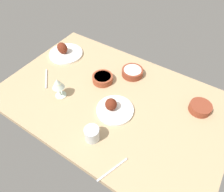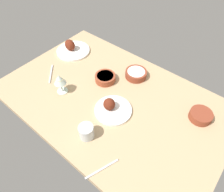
{
  "view_description": "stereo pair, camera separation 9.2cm",
  "coord_description": "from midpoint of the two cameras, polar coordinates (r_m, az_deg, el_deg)",
  "views": [
    {
      "loc": [
        -45.09,
        68.95,
        99.96
      ],
      "look_at": [
        0.0,
        0.0,
        6.0
      ],
      "focal_mm": 32.39,
      "sensor_mm": 36.0,
      "label": 1
    },
    {
      "loc": [
        -52.5,
        63.49,
        99.96
      ],
      "look_at": [
        0.0,
        0.0,
        6.0
      ],
      "focal_mm": 32.39,
      "sensor_mm": 36.0,
      "label": 2
    }
  ],
  "objects": [
    {
      "name": "wine_glass",
      "position": [
        1.26,
        -17.09,
        3.08
      ],
      "size": [
        7.6,
        7.6,
        14.0
      ],
      "color": "silver",
      "rests_on": "dining_table"
    },
    {
      "name": "plate_far_side",
      "position": [
        1.63,
        -14.82,
        11.89
      ],
      "size": [
        25.48,
        25.48,
        10.07
      ],
      "color": "white",
      "rests_on": "dining_table"
    },
    {
      "name": "bowl_cream",
      "position": [
        1.4,
        3.85,
        6.73
      ],
      "size": [
        14.55,
        14.55,
        4.64
      ],
      "color": "brown",
      "rests_on": "dining_table"
    },
    {
      "name": "spoon_loose",
      "position": [
        1.02,
        -2.59,
        -20.16
      ],
      "size": [
        6.88,
        17.24,
        0.8
      ],
      "primitive_type": "cube",
      "rotation": [
        0.0,
        0.0,
        4.37
      ],
      "color": "silver",
      "rests_on": "dining_table"
    },
    {
      "name": "bowl_onions",
      "position": [
        1.35,
        -4.62,
        4.93
      ],
      "size": [
        13.65,
        13.65,
        4.55
      ],
      "color": "brown",
      "rests_on": "dining_table"
    },
    {
      "name": "plate_near_viewer",
      "position": [
        1.19,
        -1.73,
        -3.54
      ],
      "size": [
        22.12,
        22.12,
        8.86
      ],
      "color": "white",
      "rests_on": "dining_table"
    },
    {
      "name": "bowl_soup",
      "position": [
        1.27,
        21.79,
        -3.1
      ],
      "size": [
        12.7,
        12.7,
        4.72
      ],
      "color": "brown",
      "rests_on": "dining_table"
    },
    {
      "name": "dining_table",
      "position": [
        1.28,
        -2.06,
        -1.27
      ],
      "size": [
        140.0,
        90.0,
        4.0
      ],
      "primitive_type": "cube",
      "color": "tan",
      "rests_on": "ground"
    },
    {
      "name": "fork_loose",
      "position": [
        1.46,
        -19.79,
        4.58
      ],
      "size": [
        13.6,
        13.87,
        0.8
      ],
      "primitive_type": "cube",
      "rotation": [
        0.0,
        0.0,
        5.49
      ],
      "color": "silver",
      "rests_on": "dining_table"
    },
    {
      "name": "water_tumbler",
      "position": [
        1.08,
        -8.15,
        -10.66
      ],
      "size": [
        7.99,
        7.99,
        8.18
      ],
      "primitive_type": "cylinder",
      "color": "silver",
      "rests_on": "dining_table"
    }
  ]
}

